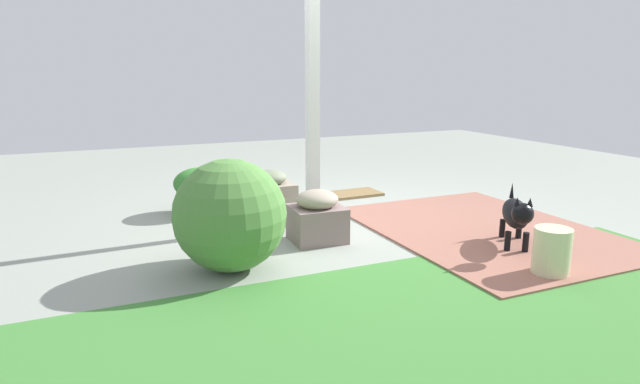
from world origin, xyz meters
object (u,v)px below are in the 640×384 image
at_px(round_shrub, 230,215).
at_px(doormat, 355,194).
at_px(stone_planter_mid, 317,217).
at_px(dog, 516,214).
at_px(ceramic_urn, 552,252).
at_px(porch_pillar, 313,89).
at_px(terracotta_pot_broad, 200,186).
at_px(stone_planter_nearest, 270,192).

relative_size(round_shrub, doormat, 1.39).
relative_size(stone_planter_mid, dog, 0.70).
height_order(round_shrub, dog, round_shrub).
bearing_deg(ceramic_urn, porch_pillar, -62.39).
bearing_deg(doormat, terracotta_pot_broad, 2.70).
height_order(stone_planter_mid, doormat, stone_planter_mid).
bearing_deg(dog, round_shrub, -11.83).
distance_m(porch_pillar, round_shrub, 1.56).
relative_size(stone_planter_mid, ceramic_urn, 1.32).
xyz_separation_m(porch_pillar, round_shrub, (1.00, 0.86, -0.83)).
bearing_deg(terracotta_pot_broad, porch_pillar, 139.23).
height_order(porch_pillar, stone_planter_mid, porch_pillar).
height_order(terracotta_pot_broad, doormat, terracotta_pot_broad).
relative_size(round_shrub, ceramic_urn, 2.35).
height_order(stone_planter_nearest, ceramic_urn, stone_planter_nearest).
xyz_separation_m(dog, ceramic_urn, (0.20, 0.55, -0.11)).
xyz_separation_m(stone_planter_nearest, dog, (-1.38, 1.93, 0.09)).
bearing_deg(stone_planter_mid, round_shrub, 23.45).
bearing_deg(stone_planter_mid, dog, 149.13).
distance_m(stone_planter_mid, doormat, 1.73).
distance_m(stone_planter_mid, round_shrub, 0.91).
relative_size(stone_planter_nearest, doormat, 0.83).
relative_size(terracotta_pot_broad, ceramic_urn, 1.49).
xyz_separation_m(stone_planter_mid, dog, (-1.35, 0.81, 0.07)).
bearing_deg(doormat, round_shrub, 42.34).
relative_size(stone_planter_nearest, dog, 0.75).
xyz_separation_m(stone_planter_mid, round_shrub, (0.82, 0.35, 0.19)).
distance_m(round_shrub, ceramic_urn, 2.23).
relative_size(round_shrub, terracotta_pot_broad, 1.58).
bearing_deg(porch_pillar, stone_planter_mid, 70.48).
bearing_deg(round_shrub, stone_planter_nearest, -118.08).
distance_m(porch_pillar, doormat, 1.71).
relative_size(terracotta_pot_broad, doormat, 0.88).
bearing_deg(ceramic_urn, dog, -109.67).
distance_m(dog, doormat, 2.20).
bearing_deg(ceramic_urn, doormat, -87.86).
distance_m(stone_planter_nearest, round_shrub, 1.68).
height_order(stone_planter_mid, ceramic_urn, stone_planter_mid).
xyz_separation_m(ceramic_urn, doormat, (0.10, -2.71, -0.15)).
relative_size(stone_planter_nearest, terracotta_pot_broad, 0.94).
bearing_deg(ceramic_urn, terracotta_pot_broad, -54.74).
bearing_deg(porch_pillar, dog, 131.64).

